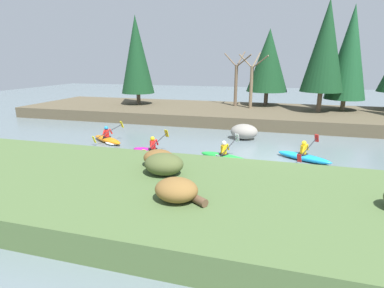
{
  "coord_description": "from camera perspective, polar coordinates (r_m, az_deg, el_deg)",
  "views": [
    {
      "loc": [
        -0.04,
        -14.83,
        4.73
      ],
      "look_at": [
        -4.12,
        -0.19,
        0.55
      ],
      "focal_mm": 28.0,
      "sensor_mm": 36.0,
      "label": 1
    }
  ],
  "objects": [
    {
      "name": "ground_plane",
      "position": [
        15.56,
        14.99,
        -2.86
      ],
      "size": [
        90.0,
        90.0,
        0.0
      ],
      "primitive_type": "plane",
      "color": "slate"
    },
    {
      "name": "riverbank_near",
      "position": [
        9.62,
        14.45,
        -11.73
      ],
      "size": [
        44.0,
        6.75,
        0.84
      ],
      "color": "#4C6638",
      "rests_on": "ground"
    },
    {
      "name": "riverbank_far",
      "position": [
        25.86,
        15.51,
        5.27
      ],
      "size": [
        44.0,
        9.05,
        0.88
      ],
      "color": "brown",
      "rests_on": "ground"
    },
    {
      "name": "conifer_tree_far_left",
      "position": [
        28.72,
        -10.52,
        16.31
      ],
      "size": [
        3.01,
        3.01,
        7.86
      ],
      "color": "brown",
      "rests_on": "riverbank_far"
    },
    {
      "name": "conifer_tree_left",
      "position": [
        28.27,
        14.34,
        15.12
      ],
      "size": [
        3.62,
        3.62,
        6.65
      ],
      "color": "brown",
      "rests_on": "riverbank_far"
    },
    {
      "name": "conifer_tree_mid_left",
      "position": [
        25.9,
        24.08,
        16.56
      ],
      "size": [
        3.2,
        3.2,
        8.35
      ],
      "color": "brown",
      "rests_on": "riverbank_far"
    },
    {
      "name": "conifer_tree_centre",
      "position": [
        27.64,
        27.83,
        15.07
      ],
      "size": [
        3.11,
        3.11,
        8.15
      ],
      "color": "#7A664C",
      "rests_on": "riverbank_far"
    },
    {
      "name": "bare_tree_upstream",
      "position": [
        27.41,
        8.44,
        11.86
      ],
      "size": [
        2.67,
        2.64,
        4.76
      ],
      "color": "brown",
      "rests_on": "riverbank_far"
    },
    {
      "name": "bare_tree_mid_upstream",
      "position": [
        26.3,
        11.3,
        11.47
      ],
      "size": [
        2.61,
        2.57,
        4.64
      ],
      "color": "#7A664C",
      "rests_on": "riverbank_far"
    },
    {
      "name": "shrub_clump_nearest",
      "position": [
        11.58,
        -6.36,
        -2.64
      ],
      "size": [
        1.19,
        0.99,
        0.65
      ],
      "color": "brown",
      "rests_on": "riverbank_near"
    },
    {
      "name": "shrub_clump_second",
      "position": [
        10.69,
        -5.37,
        -3.82
      ],
      "size": [
        1.41,
        1.17,
        0.76
      ],
      "color": "#4C562D",
      "rests_on": "riverbank_near"
    },
    {
      "name": "shrub_clump_third",
      "position": [
        8.69,
        -2.99,
        -8.69
      ],
      "size": [
        1.26,
        1.05,
        0.68
      ],
      "color": "brown",
      "rests_on": "riverbank_near"
    },
    {
      "name": "kayaker_lead",
      "position": [
        15.81,
        20.58,
        -2.21
      ],
      "size": [
        2.67,
        1.94,
        1.2
      ],
      "rotation": [
        0.0,
        0.0,
        -0.49
      ],
      "color": "#1993D6",
      "rests_on": "ground"
    },
    {
      "name": "kayaker_middle",
      "position": [
        14.89,
        6.29,
        -2.35
      ],
      "size": [
        2.75,
        2.01,
        1.2
      ],
      "rotation": [
        0.0,
        0.0,
        -0.34
      ],
      "color": "green",
      "rests_on": "ground"
    },
    {
      "name": "kayaker_trailing",
      "position": [
        15.77,
        -7.24,
        -1.36
      ],
      "size": [
        2.78,
        2.05,
        1.2
      ],
      "rotation": [
        0.0,
        0.0,
        -0.25
      ],
      "color": "#C61999",
      "rests_on": "ground"
    },
    {
      "name": "kayaker_far_back",
      "position": [
        18.77,
        -15.63,
        0.82
      ],
      "size": [
        2.65,
        1.95,
        1.2
      ],
      "rotation": [
        0.0,
        0.0,
        -0.5
      ],
      "color": "orange",
      "rests_on": "ground"
    },
    {
      "name": "boulder_midstream",
      "position": [
        19.17,
        9.88,
        2.34
      ],
      "size": [
        1.7,
        1.33,
        0.96
      ],
      "color": "gray",
      "rests_on": "ground"
    },
    {
      "name": "driftwood_log",
      "position": [
        9.07,
        -1.7,
        -9.12
      ],
      "size": [
        1.77,
        1.32,
        0.44
      ],
      "rotation": [
        0.0,
        0.0,
        -0.6
      ],
      "color": "brown",
      "rests_on": "riverbank_near"
    }
  ]
}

